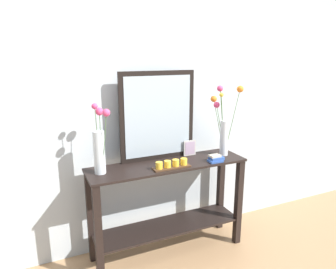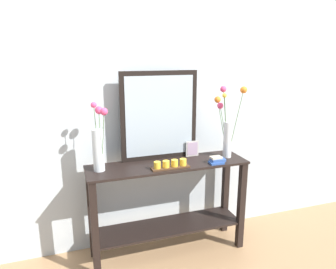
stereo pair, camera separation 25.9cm
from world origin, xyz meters
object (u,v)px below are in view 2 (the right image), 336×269
object	(u,v)px
tall_vase_left	(99,144)
candle_tray	(170,165)
console_table	(168,199)
book_stack	(217,160)
picture_frame_small	(192,149)
mirror_leaning	(159,116)
vase_right	(227,127)

from	to	relation	value
tall_vase_left	candle_tray	size ratio (longest dim) A/B	1.73
console_table	book_stack	distance (m)	0.54
picture_frame_small	console_table	bearing A→B (deg)	-156.11
mirror_leaning	candle_tray	bearing A→B (deg)	-88.04
console_table	book_stack	bearing A→B (deg)	-17.07
tall_vase_left	book_stack	size ratio (longest dim) A/B	3.88
tall_vase_left	picture_frame_small	size ratio (longest dim) A/B	3.90
tall_vase_left	candle_tray	distance (m)	0.60
mirror_leaning	candle_tray	size ratio (longest dim) A/B	2.41
mirror_leaning	vase_right	distance (m)	0.61
vase_right	book_stack	xyz separation A→B (m)	(-0.16, -0.12, -0.25)
console_table	book_stack	xyz separation A→B (m)	(0.40, -0.12, 0.35)
vase_right	book_stack	bearing A→B (deg)	-141.48
console_table	mirror_leaning	xyz separation A→B (m)	(-0.03, 0.15, 0.71)
candle_tray	book_stack	bearing A→B (deg)	-1.88
console_table	candle_tray	xyz separation A→B (m)	(-0.02, -0.11, 0.35)
tall_vase_left	vase_right	bearing A→B (deg)	-0.85
mirror_leaning	picture_frame_small	xyz separation A→B (m)	(0.30, -0.03, -0.31)
candle_tray	picture_frame_small	size ratio (longest dim) A/B	2.25
console_table	tall_vase_left	xyz separation A→B (m)	(-0.57, 0.02, 0.54)
tall_vase_left	vase_right	size ratio (longest dim) A/B	0.86
vase_right	mirror_leaning	bearing A→B (deg)	165.28
mirror_leaning	vase_right	size ratio (longest dim) A/B	1.20
vase_right	candle_tray	xyz separation A→B (m)	(-0.57, -0.11, -0.25)
candle_tray	book_stack	size ratio (longest dim) A/B	2.24
console_table	vase_right	size ratio (longest dim) A/B	2.14
tall_vase_left	picture_frame_small	world-z (taller)	tall_vase_left
candle_tray	book_stack	distance (m)	0.42
vase_right	candle_tray	bearing A→B (deg)	-169.03
console_table	tall_vase_left	size ratio (longest dim) A/B	2.49
tall_vase_left	candle_tray	world-z (taller)	tall_vase_left
mirror_leaning	candle_tray	world-z (taller)	mirror_leaning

